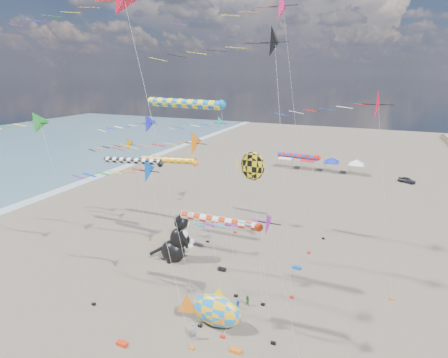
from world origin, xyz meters
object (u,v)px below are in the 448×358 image
fish_inflatable (216,310)px  child_blue (238,304)px  person_adult (193,331)px  child_green (247,301)px  cat_inflatable (175,237)px  parked_car (407,180)px

fish_inflatable → child_blue: 3.19m
person_adult → child_green: size_ratio=1.48×
cat_inflatable → person_adult: 13.02m
cat_inflatable → parked_car: cat_inflatable is taller
fish_inflatable → person_adult: fish_inflatable is taller
person_adult → child_blue: person_adult is taller
cat_inflatable → child_green: bearing=-44.3°
parked_car → fish_inflatable: bearing=-173.2°
child_green → cat_inflatable: bearing=-174.5°
person_adult → child_blue: (1.91, 4.96, -0.31)m
fish_inflatable → child_green: 4.04m
child_green → parked_car: 50.65m
person_adult → parked_car: (18.53, 53.75, -0.24)m
cat_inflatable → fish_inflatable: (8.76, -8.15, -1.32)m
parked_car → child_blue: bearing=-173.3°
fish_inflatable → person_adult: size_ratio=3.77×
person_adult → child_blue: size_ratio=1.64×
fish_inflatable → cat_inflatable: bearing=137.1°
child_green → parked_car: parked_car is taller
fish_inflatable → person_adult: bearing=-115.9°
fish_inflatable → child_blue: bearing=72.8°
cat_inflatable → person_adult: bearing=-73.3°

